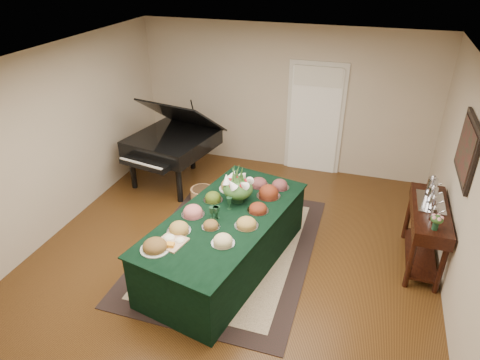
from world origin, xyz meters
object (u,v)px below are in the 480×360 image
(floral_centerpiece, at_px, (238,185))
(mahogany_sideboard, at_px, (428,221))
(grand_piano, at_px, (172,142))
(buffet_table, at_px, (226,241))

(floral_centerpiece, distance_m, mahogany_sideboard, 2.55)
(floral_centerpiece, relative_size, grand_piano, 0.24)
(buffet_table, height_order, grand_piano, grand_piano)
(grand_piano, distance_m, mahogany_sideboard, 4.35)
(grand_piano, bearing_deg, buffet_table, -49.01)
(mahogany_sideboard, bearing_deg, buffet_table, -161.33)
(buffet_table, relative_size, mahogany_sideboard, 2.16)
(floral_centerpiece, bearing_deg, grand_piano, 138.22)
(buffet_table, distance_m, grand_piano, 2.60)
(grand_piano, xyz_separation_m, mahogany_sideboard, (4.21, -1.09, -0.10))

